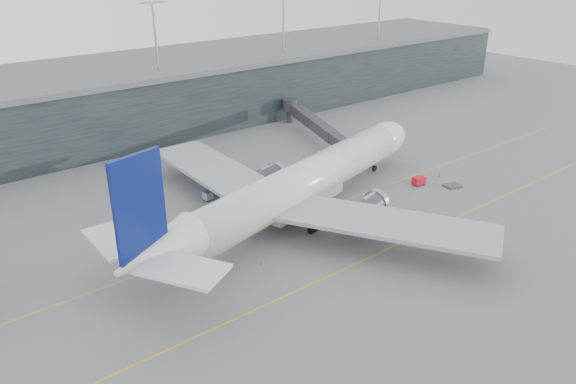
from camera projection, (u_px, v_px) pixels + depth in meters
ground at (273, 212)px, 92.14m from camera, size 320.00×320.00×0.00m
taxiline_a at (289, 221)px, 89.28m from camera, size 160.00×0.25×0.02m
taxiline_b at (361, 262)px, 77.85m from camera, size 160.00×0.25×0.02m
taxiline_lead_main at (232, 170)px, 109.28m from camera, size 0.25×60.00×0.02m
terminal at (122, 98)px, 130.48m from camera, size 240.00×36.00×29.00m
main_aircraft at (302, 183)px, 89.31m from camera, size 68.79×63.45×19.51m
jet_bridge at (310, 129)px, 119.85m from camera, size 15.17×43.92×5.73m
gse_cart at (419, 181)px, 102.33m from camera, size 2.37×1.60×1.55m
baggage_dolly at (452, 186)px, 101.91m from camera, size 3.27×2.81×0.29m
uld_a at (208, 196)px, 96.24m from camera, size 1.91×1.60×1.60m
uld_b at (218, 189)px, 98.74m from camera, size 2.11×1.82×1.70m
uld_c at (239, 187)px, 98.96m from camera, size 2.66×2.41×1.99m
cone_nose at (440, 175)px, 105.91m from camera, size 0.48×0.48×0.76m
cone_wing_stbd at (383, 238)px, 83.35m from camera, size 0.43×0.43×0.68m
cone_wing_port at (276, 174)px, 106.40m from camera, size 0.45×0.45×0.72m
cone_tail at (262, 262)px, 77.03m from camera, size 0.49×0.49×0.77m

